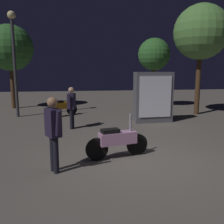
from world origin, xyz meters
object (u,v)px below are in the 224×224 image
at_px(kiosk_billboard, 153,97).
at_px(person_rider_beside, 53,128).
at_px(motorcycle_orange_parked_left, 62,107).
at_px(motorcycle_pink_foreground, 117,141).
at_px(person_bystander_far, 72,104).
at_px(streetlamp_near, 14,51).

bearing_deg(kiosk_billboard, person_rider_beside, 49.27).
xyz_separation_m(person_rider_beside, kiosk_billboard, (3.68, 4.70, 0.07)).
bearing_deg(person_rider_beside, motorcycle_orange_parked_left, -117.89).
height_order(person_rider_beside, kiosk_billboard, kiosk_billboard).
height_order(motorcycle_pink_foreground, person_rider_beside, person_rider_beside).
distance_m(motorcycle_orange_parked_left, person_rider_beside, 6.60).
xyz_separation_m(motorcycle_pink_foreground, person_bystander_far, (-1.19, 3.29, 0.49)).
xyz_separation_m(person_rider_beside, streetlamp_near, (-2.25, 6.72, 2.06)).
xyz_separation_m(person_bystander_far, kiosk_billboard, (3.37, 0.72, 0.13)).
distance_m(person_rider_beside, person_bystander_far, 3.99).
relative_size(motorcycle_pink_foreground, motorcycle_orange_parked_left, 1.17).
distance_m(motorcycle_pink_foreground, person_rider_beside, 1.74).
relative_size(motorcycle_orange_parked_left, kiosk_billboard, 0.66).
bearing_deg(person_rider_beside, kiosk_billboard, -157.60).
xyz_separation_m(person_bystander_far, streetlamp_near, (-2.57, 2.74, 2.11)).
bearing_deg(motorcycle_orange_parked_left, person_bystander_far, -115.48).
relative_size(motorcycle_orange_parked_left, person_bystander_far, 0.89).
relative_size(person_bystander_far, streetlamp_near, 0.33).
relative_size(person_bystander_far, kiosk_billboard, 0.75).
height_order(motorcycle_orange_parked_left, person_rider_beside, person_rider_beside).
relative_size(person_rider_beside, kiosk_billboard, 0.78).
xyz_separation_m(motorcycle_orange_parked_left, kiosk_billboard, (3.87, -1.87, 0.61)).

